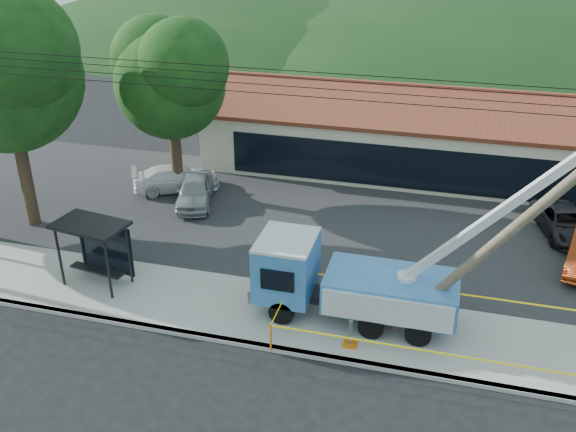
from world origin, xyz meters
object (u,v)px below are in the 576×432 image
(utility_truck, at_px, (352,279))
(car_dark, at_px, (562,236))
(bus_shelter, at_px, (95,238))
(car_silver, at_px, (196,205))
(leaning_pole, at_px, (528,217))
(car_white, at_px, (178,191))

(utility_truck, relative_size, car_dark, 2.83)
(bus_shelter, bearing_deg, car_silver, 93.01)
(leaning_pole, relative_size, car_dark, 2.10)
(bus_shelter, xyz_separation_m, car_dark, (17.84, 8.97, -2.06))
(utility_truck, bearing_deg, car_silver, 140.48)
(car_dark, bearing_deg, car_silver, 170.20)
(utility_truck, bearing_deg, bus_shelter, -178.62)
(utility_truck, height_order, bus_shelter, utility_truck)
(bus_shelter, xyz_separation_m, car_silver, (0.79, 7.66, -2.06))
(car_white, bearing_deg, utility_truck, -157.86)
(car_white, bearing_deg, car_dark, -118.31)
(utility_truck, height_order, leaning_pole, utility_truck)
(bus_shelter, height_order, car_dark, bus_shelter)
(leaning_pole, distance_m, car_dark, 10.66)
(bus_shelter, relative_size, car_white, 0.66)
(utility_truck, bearing_deg, car_white, 140.44)
(utility_truck, relative_size, bus_shelter, 4.13)
(leaning_pole, xyz_separation_m, car_dark, (2.76, 9.03, -4.95))
(utility_truck, bearing_deg, leaning_pole, -3.30)
(bus_shelter, relative_size, car_silver, 0.72)
(car_silver, bearing_deg, car_dark, -11.58)
(leaning_pole, xyz_separation_m, car_white, (-15.86, 9.04, -4.95))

